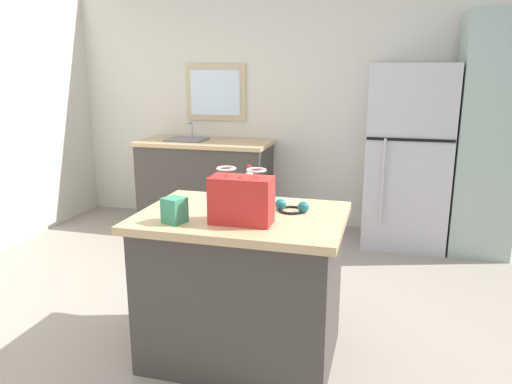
{
  "coord_description": "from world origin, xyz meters",
  "views": [
    {
      "loc": [
        0.84,
        -2.52,
        1.65
      ],
      "look_at": [
        0.08,
        0.28,
        0.92
      ],
      "focal_mm": 34.48,
      "sensor_mm": 36.0,
      "label": 1
    }
  ],
  "objects_px": {
    "small_box": "(174,210)",
    "bottle": "(249,184)",
    "refrigerator": "(407,157)",
    "ear_defenders": "(292,207)",
    "shopping_bag": "(241,200)",
    "kitchen_island": "(242,285)",
    "tall_cabinet": "(485,136)"
  },
  "relations": [
    {
      "from": "kitchen_island",
      "to": "refrigerator",
      "type": "height_order",
      "value": "refrigerator"
    },
    {
      "from": "small_box",
      "to": "bottle",
      "type": "xyz_separation_m",
      "value": [
        0.24,
        0.56,
        0.03
      ]
    },
    {
      "from": "kitchen_island",
      "to": "shopping_bag",
      "type": "distance_m",
      "value": 0.58
    },
    {
      "from": "refrigerator",
      "to": "shopping_bag",
      "type": "xyz_separation_m",
      "value": [
        -0.89,
        -2.44,
        0.15
      ]
    },
    {
      "from": "small_box",
      "to": "bottle",
      "type": "height_order",
      "value": "bottle"
    },
    {
      "from": "refrigerator",
      "to": "ear_defenders",
      "type": "xyz_separation_m",
      "value": [
        -0.68,
        -2.16,
        0.04
      ]
    },
    {
      "from": "small_box",
      "to": "refrigerator",
      "type": "bearing_deg",
      "value": 64.02
    },
    {
      "from": "tall_cabinet",
      "to": "bottle",
      "type": "distance_m",
      "value": 2.56
    },
    {
      "from": "refrigerator",
      "to": "ear_defenders",
      "type": "distance_m",
      "value": 2.26
    },
    {
      "from": "tall_cabinet",
      "to": "bottle",
      "type": "xyz_separation_m",
      "value": [
        -1.64,
        -1.96,
        -0.1
      ]
    },
    {
      "from": "refrigerator",
      "to": "ear_defenders",
      "type": "height_order",
      "value": "refrigerator"
    },
    {
      "from": "shopping_bag",
      "to": "bottle",
      "type": "distance_m",
      "value": 0.49
    },
    {
      "from": "refrigerator",
      "to": "bottle",
      "type": "distance_m",
      "value": 2.2
    },
    {
      "from": "tall_cabinet",
      "to": "small_box",
      "type": "xyz_separation_m",
      "value": [
        -1.88,
        -2.52,
        -0.13
      ]
    },
    {
      "from": "shopping_bag",
      "to": "tall_cabinet",
      "type": "bearing_deg",
      "value": 57.68
    },
    {
      "from": "shopping_bag",
      "to": "bottle",
      "type": "height_order",
      "value": "shopping_bag"
    },
    {
      "from": "small_box",
      "to": "ear_defenders",
      "type": "xyz_separation_m",
      "value": [
        0.55,
        0.36,
        -0.04
      ]
    },
    {
      "from": "tall_cabinet",
      "to": "shopping_bag",
      "type": "xyz_separation_m",
      "value": [
        -1.54,
        -2.44,
        -0.07
      ]
    },
    {
      "from": "refrigerator",
      "to": "bottle",
      "type": "xyz_separation_m",
      "value": [
        -0.98,
        -1.96,
        0.12
      ]
    },
    {
      "from": "ear_defenders",
      "to": "refrigerator",
      "type": "bearing_deg",
      "value": 72.52
    },
    {
      "from": "refrigerator",
      "to": "small_box",
      "type": "distance_m",
      "value": 2.81
    },
    {
      "from": "refrigerator",
      "to": "tall_cabinet",
      "type": "height_order",
      "value": "tall_cabinet"
    },
    {
      "from": "kitchen_island",
      "to": "refrigerator",
      "type": "xyz_separation_m",
      "value": [
        0.94,
        2.27,
        0.41
      ]
    },
    {
      "from": "tall_cabinet",
      "to": "ear_defenders",
      "type": "relative_size",
      "value": 10.77
    },
    {
      "from": "kitchen_island",
      "to": "shopping_bag",
      "type": "xyz_separation_m",
      "value": [
        0.05,
        -0.17,
        0.56
      ]
    },
    {
      "from": "ear_defenders",
      "to": "shopping_bag",
      "type": "bearing_deg",
      "value": -126.8
    },
    {
      "from": "tall_cabinet",
      "to": "small_box",
      "type": "bearing_deg",
      "value": -126.74
    },
    {
      "from": "small_box",
      "to": "ear_defenders",
      "type": "relative_size",
      "value": 0.67
    },
    {
      "from": "kitchen_island",
      "to": "tall_cabinet",
      "type": "relative_size",
      "value": 0.53
    },
    {
      "from": "small_box",
      "to": "bottle",
      "type": "bearing_deg",
      "value": 66.45
    },
    {
      "from": "kitchen_island",
      "to": "small_box",
      "type": "relative_size",
      "value": 8.54
    },
    {
      "from": "tall_cabinet",
      "to": "shopping_bag",
      "type": "bearing_deg",
      "value": -122.32
    }
  ]
}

